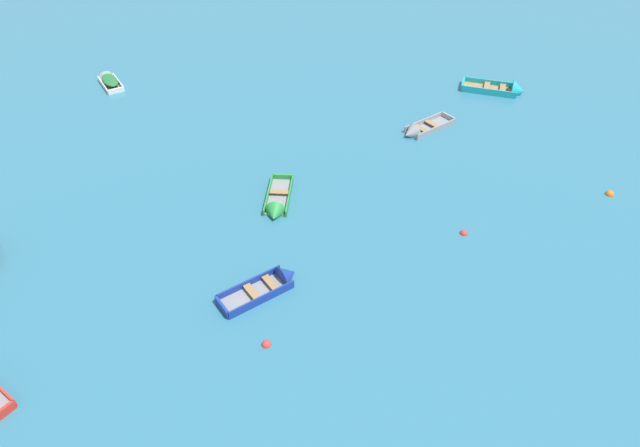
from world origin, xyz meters
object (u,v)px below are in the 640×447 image
Objects in this scene: rowboat_grey_cluster_outer at (419,131)px; rowboat_green_cluster_inner at (276,207)px; rowboat_turquoise_foreground_center at (506,90)px; rowboat_deep_blue_near_right at (274,283)px; mooring_buoy_central at (609,194)px; rowboat_white_near_left at (109,80)px; mooring_buoy_between_boats_right at (266,345)px; mooring_buoy_near_foreground at (464,234)px.

rowboat_green_cluster_inner is at bearing -143.23° from rowboat_grey_cluster_outer.
rowboat_deep_blue_near_right is (-17.02, -17.28, -0.02)m from rowboat_turquoise_foreground_center.
rowboat_white_near_left is at bearing 150.87° from mooring_buoy_central.
rowboat_green_cluster_inner is 11.51m from rowboat_grey_cluster_outer.
mooring_buoy_between_boats_right is at bearing -130.36° from rowboat_turquoise_foreground_center.
rowboat_white_near_left is at bearing 117.75° from rowboat_deep_blue_near_right.
rowboat_turquoise_foreground_center is at bearing 96.11° from mooring_buoy_central.
rowboat_white_near_left is at bearing 125.97° from rowboat_green_cluster_inner.
rowboat_deep_blue_near_right is at bearing -62.25° from rowboat_white_near_left.
rowboat_white_near_left is 33.98m from mooring_buoy_central.
rowboat_white_near_left reaches higher than mooring_buoy_central.
rowboat_grey_cluster_outer is at bearing 89.78° from mooring_buoy_near_foreground.
mooring_buoy_central is at bearing 23.77° from mooring_buoy_between_boats_right.
rowboat_grey_cluster_outer is at bearing 57.50° from mooring_buoy_between_boats_right.
rowboat_deep_blue_near_right reaches higher than rowboat_grey_cluster_outer.
mooring_buoy_central is at bearing -1.46° from rowboat_green_cluster_inner.
mooring_buoy_central is (8.79, -7.35, -0.18)m from rowboat_grey_cluster_outer.
rowboat_deep_blue_near_right is 9.69× the size of mooring_buoy_between_boats_right.
rowboat_grey_cluster_outer reaches higher than mooring_buoy_between_boats_right.
rowboat_turquoise_foreground_center reaches higher than rowboat_grey_cluster_outer.
rowboat_white_near_left is 0.71× the size of rowboat_turquoise_foreground_center.
rowboat_green_cluster_inner is 8.32× the size of mooring_buoy_central.
rowboat_turquoise_foreground_center is 1.20× the size of rowboat_deep_blue_near_right.
rowboat_deep_blue_near_right is (11.35, -21.58, -0.07)m from rowboat_white_near_left.
rowboat_turquoise_foreground_center reaches higher than rowboat_white_near_left.
rowboat_deep_blue_near_right is 15.64m from rowboat_grey_cluster_outer.
rowboat_deep_blue_near_right is at bearing 82.89° from mooring_buoy_between_boats_right.
rowboat_turquoise_foreground_center is 1.16× the size of rowboat_grey_cluster_outer.
mooring_buoy_near_foreground is (-0.04, -9.74, -0.18)m from rowboat_grey_cluster_outer.
mooring_buoy_between_boats_right is at bearing -156.23° from mooring_buoy_central.
mooring_buoy_between_boats_right is (-17.42, -20.50, -0.21)m from rowboat_turquoise_foreground_center.
rowboat_grey_cluster_outer is 9.93× the size of mooring_buoy_near_foreground.
rowboat_grey_cluster_outer is at bearing 52.41° from rowboat_deep_blue_near_right.
mooring_buoy_near_foreground is at bearing 30.62° from mooring_buoy_between_boats_right.
mooring_buoy_near_foreground is (-7.52, -14.64, -0.21)m from rowboat_turquoise_foreground_center.
rowboat_green_cluster_inner reaches higher than mooring_buoy_near_foreground.
rowboat_white_near_left reaches higher than mooring_buoy_near_foreground.
rowboat_deep_blue_near_right reaches higher than mooring_buoy_central.
rowboat_deep_blue_near_right reaches higher than rowboat_green_cluster_inner.
rowboat_white_near_left is at bearing 137.77° from mooring_buoy_near_foreground.
rowboat_grey_cluster_outer is 8.31× the size of mooring_buoy_central.
rowboat_turquoise_foreground_center is 12.32m from mooring_buoy_central.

